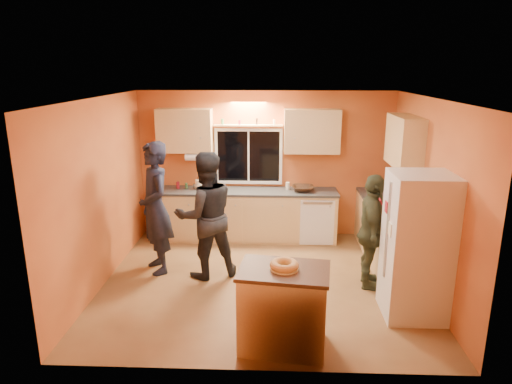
{
  "coord_description": "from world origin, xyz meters",
  "views": [
    {
      "loc": [
        0.15,
        -6.0,
        3.0
      ],
      "look_at": [
        -0.1,
        0.4,
        1.23
      ],
      "focal_mm": 32.0,
      "sensor_mm": 36.0,
      "label": 1
    }
  ],
  "objects_px": {
    "island": "(283,308)",
    "person_center": "(206,215)",
    "person_right": "(372,232)",
    "person_left": "(155,208)",
    "refrigerator": "(417,246)"
  },
  "relations": [
    {
      "from": "person_center",
      "to": "person_right",
      "type": "height_order",
      "value": "person_center"
    },
    {
      "from": "person_left",
      "to": "person_center",
      "type": "distance_m",
      "value": 0.78
    },
    {
      "from": "island",
      "to": "person_left",
      "type": "height_order",
      "value": "person_left"
    },
    {
      "from": "person_left",
      "to": "refrigerator",
      "type": "bearing_deg",
      "value": 42.71
    },
    {
      "from": "refrigerator",
      "to": "island",
      "type": "height_order",
      "value": "refrigerator"
    },
    {
      "from": "island",
      "to": "person_left",
      "type": "bearing_deg",
      "value": 142.1
    },
    {
      "from": "refrigerator",
      "to": "person_left",
      "type": "xyz_separation_m",
      "value": [
        -3.47,
        1.13,
        0.09
      ]
    },
    {
      "from": "person_left",
      "to": "person_right",
      "type": "distance_m",
      "value": 3.12
    },
    {
      "from": "refrigerator",
      "to": "person_right",
      "type": "distance_m",
      "value": 0.83
    },
    {
      "from": "island",
      "to": "person_right",
      "type": "relative_size",
      "value": 0.64
    },
    {
      "from": "person_left",
      "to": "person_center",
      "type": "height_order",
      "value": "person_left"
    },
    {
      "from": "person_right",
      "to": "island",
      "type": "bearing_deg",
      "value": 147.57
    },
    {
      "from": "island",
      "to": "person_right",
      "type": "bearing_deg",
      "value": 58.16
    },
    {
      "from": "island",
      "to": "person_center",
      "type": "xyz_separation_m",
      "value": [
        -1.09,
        1.75,
        0.46
      ]
    },
    {
      "from": "person_left",
      "to": "person_right",
      "type": "bearing_deg",
      "value": 53.25
    }
  ]
}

